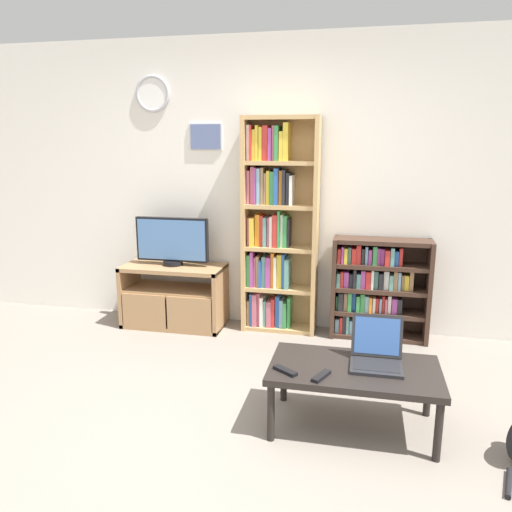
{
  "coord_description": "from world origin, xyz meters",
  "views": [
    {
      "loc": [
        0.82,
        -2.34,
        1.69
      ],
      "look_at": [
        0.06,
        1.15,
        0.87
      ],
      "focal_mm": 35.0,
      "sensor_mm": 36.0,
      "label": 1
    }
  ],
  "objects": [
    {
      "name": "ground_plane",
      "position": [
        0.0,
        0.0,
        0.0
      ],
      "size": [
        18.0,
        18.0,
        0.0
      ],
      "primitive_type": "plane",
      "color": "gray"
    },
    {
      "name": "wall_back",
      "position": [
        -0.01,
        2.13,
        1.3
      ],
      "size": [
        6.61,
        0.09,
        2.6
      ],
      "color": "silver",
      "rests_on": "ground_plane"
    },
    {
      "name": "tv_stand",
      "position": [
        -0.87,
        1.84,
        0.29
      ],
      "size": [
        0.94,
        0.44,
        0.58
      ],
      "color": "#9E754C",
      "rests_on": "ground_plane"
    },
    {
      "name": "television",
      "position": [
        -0.88,
        1.87,
        0.8
      ],
      "size": [
        0.68,
        0.18,
        0.44
      ],
      "color": "black",
      "rests_on": "tv_stand"
    },
    {
      "name": "bookshelf_tall",
      "position": [
        0.06,
        1.97,
        0.93
      ],
      "size": [
        0.66,
        0.26,
        1.91
      ],
      "color": "tan",
      "rests_on": "ground_plane"
    },
    {
      "name": "bookshelf_short",
      "position": [
        0.95,
        1.96,
        0.44
      ],
      "size": [
        0.83,
        0.27,
        0.88
      ],
      "color": "#3D281E",
      "rests_on": "ground_plane"
    },
    {
      "name": "coffee_table",
      "position": [
        0.81,
        0.44,
        0.35
      ],
      "size": [
        1.0,
        0.56,
        0.39
      ],
      "color": "black",
      "rests_on": "ground_plane"
    },
    {
      "name": "laptop",
      "position": [
        0.94,
        0.51,
        0.46
      ],
      "size": [
        0.3,
        0.3,
        0.27
      ],
      "rotation": [
        0.0,
        0.0,
        -0.0
      ],
      "color": "#232326",
      "rests_on": "coffee_table"
    },
    {
      "name": "remote_near_laptop",
      "position": [
        0.42,
        0.29,
        0.4
      ],
      "size": [
        0.16,
        0.13,
        0.02
      ],
      "rotation": [
        0.0,
        0.0,
        0.97
      ],
      "color": "black",
      "rests_on": "coffee_table"
    },
    {
      "name": "remote_far_from_laptop",
      "position": [
        0.63,
        0.26,
        0.4
      ],
      "size": [
        0.1,
        0.16,
        0.02
      ],
      "rotation": [
        0.0,
        0.0,
        2.73
      ],
      "color": "black",
      "rests_on": "coffee_table"
    }
  ]
}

